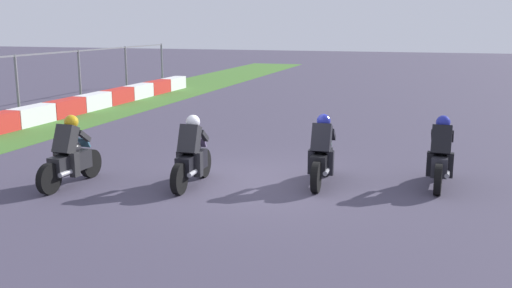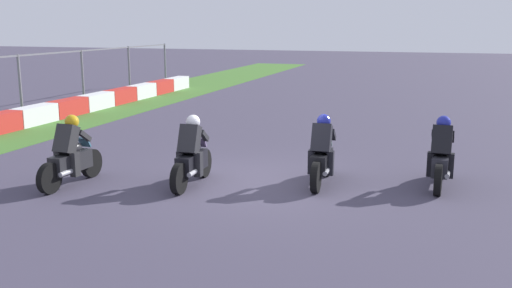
{
  "view_description": "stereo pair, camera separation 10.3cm",
  "coord_description": "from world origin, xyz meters",
  "px_view_note": "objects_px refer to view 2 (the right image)",
  "views": [
    {
      "loc": [
        -11.66,
        -3.65,
        3.42
      ],
      "look_at": [
        -0.2,
        -0.05,
        0.9
      ],
      "focal_mm": 40.63,
      "sensor_mm": 36.0,
      "label": 1
    },
    {
      "loc": [
        -11.63,
        -3.75,
        3.42
      ],
      "look_at": [
        -0.2,
        -0.05,
        0.9
      ],
      "focal_mm": 40.63,
      "sensor_mm": 36.0,
      "label": 2
    }
  ],
  "objects_px": {
    "rider_lane_a": "(441,158)",
    "rider_lane_c": "(192,157)",
    "rider_lane_d": "(70,157)",
    "rider_lane_b": "(322,156)"
  },
  "relations": [
    {
      "from": "rider_lane_b",
      "to": "rider_lane_c",
      "type": "bearing_deg",
      "value": 108.13
    },
    {
      "from": "rider_lane_a",
      "to": "rider_lane_b",
      "type": "height_order",
      "value": "same"
    },
    {
      "from": "rider_lane_a",
      "to": "rider_lane_b",
      "type": "bearing_deg",
      "value": 105.44
    },
    {
      "from": "rider_lane_a",
      "to": "rider_lane_c",
      "type": "distance_m",
      "value": 5.29
    },
    {
      "from": "rider_lane_a",
      "to": "rider_lane_c",
      "type": "bearing_deg",
      "value": 109.15
    },
    {
      "from": "rider_lane_c",
      "to": "rider_lane_a",
      "type": "bearing_deg",
      "value": -75.25
    },
    {
      "from": "rider_lane_c",
      "to": "rider_lane_d",
      "type": "bearing_deg",
      "value": 105.57
    },
    {
      "from": "rider_lane_a",
      "to": "rider_lane_b",
      "type": "relative_size",
      "value": 1.0
    },
    {
      "from": "rider_lane_b",
      "to": "rider_lane_c",
      "type": "distance_m",
      "value": 2.79
    },
    {
      "from": "rider_lane_b",
      "to": "rider_lane_d",
      "type": "xyz_separation_m",
      "value": [
        -1.74,
        5.1,
        0.0
      ]
    }
  ]
}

